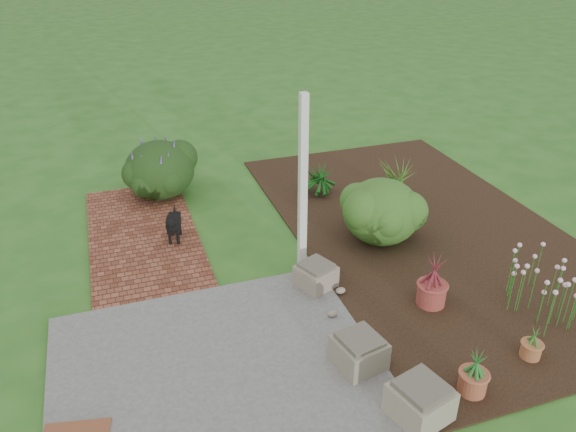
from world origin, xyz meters
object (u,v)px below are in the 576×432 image
object	(u,v)px
black_dog	(173,223)
evergreen_shrub	(382,210)
cream_ceramic_urn	(168,174)
stone_trough_near	(420,402)

from	to	relation	value
black_dog	evergreen_shrub	world-z (taller)	evergreen_shrub
black_dog	cream_ceramic_urn	bearing A→B (deg)	99.20
cream_ceramic_urn	black_dog	bearing A→B (deg)	-95.53
stone_trough_near	evergreen_shrub	xyz separation A→B (m)	(1.20, 3.20, 0.31)
stone_trough_near	black_dog	bearing A→B (deg)	112.99
black_dog	evergreen_shrub	xyz separation A→B (m)	(2.95, -0.91, 0.18)
cream_ceramic_urn	stone_trough_near	bearing A→B (deg)	-76.11
stone_trough_near	black_dog	xyz separation A→B (m)	(-1.74, 4.11, 0.13)
stone_trough_near	black_dog	world-z (taller)	black_dog
black_dog	stone_trough_near	bearing A→B (deg)	-52.27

